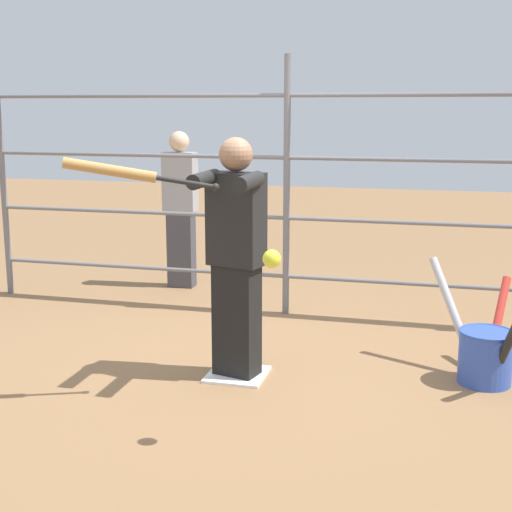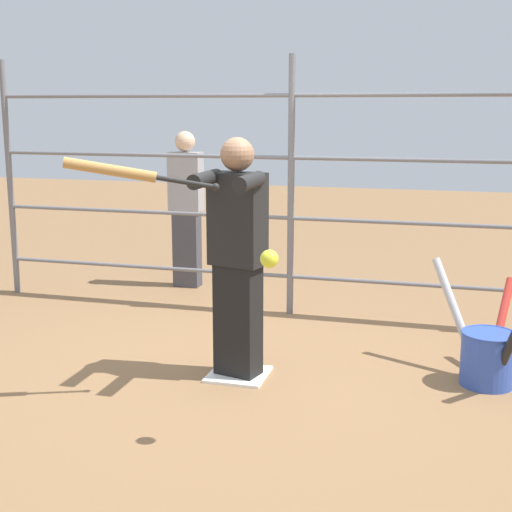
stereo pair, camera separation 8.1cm
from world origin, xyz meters
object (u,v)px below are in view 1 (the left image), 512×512
baseball_bat_swinging (123,172)px  batter (236,251)px  bat_bucket (485,352)px  softball_in_flight (272,259)px  bystander_behind_fence (181,207)px

baseball_bat_swinging → batter: bearing=-127.6°
bat_bucket → baseball_bat_swinging: bearing=24.4°
baseball_bat_swinging → bat_bucket: bearing=-155.6°
softball_in_flight → bystander_behind_fence: bystander_behind_fence is taller
batter → bystander_behind_fence: (1.26, -2.32, -0.06)m
batter → bat_bucket: (-1.66, -0.33, -0.68)m
bystander_behind_fence → bat_bucket: bearing=145.8°
baseball_bat_swinging → softball_in_flight: 1.11m
softball_in_flight → bat_bucket: 1.98m
batter → baseball_bat_swinging: bearing=52.4°
bat_bucket → bystander_behind_fence: size_ratio=0.57×
softball_in_flight → baseball_bat_swinging: bearing=-19.9°
batter → baseball_bat_swinging: 1.00m
baseball_bat_swinging → bystander_behind_fence: size_ratio=0.53×
softball_in_flight → batter: bearing=-64.1°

